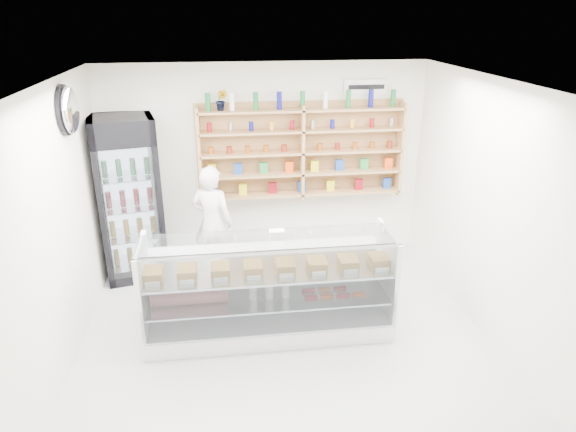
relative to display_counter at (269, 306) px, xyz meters
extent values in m
plane|color=silver|center=(0.16, -0.48, -0.33)|extent=(5.00, 5.00, 0.00)
plane|color=white|center=(0.16, -0.48, 2.47)|extent=(5.00, 5.00, 0.00)
plane|color=white|center=(0.16, 2.02, 1.07)|extent=(4.50, 0.00, 4.50)
plane|color=white|center=(0.16, -2.98, 1.07)|extent=(4.50, 0.00, 4.50)
plane|color=white|center=(-2.09, -0.48, 1.07)|extent=(0.00, 5.00, 5.00)
plane|color=white|center=(2.41, -0.48, 1.07)|extent=(0.00, 5.00, 5.00)
cube|color=white|center=(0.00, -0.01, -0.22)|extent=(2.73, 0.77, 0.23)
cube|color=white|center=(0.00, 0.34, 0.18)|extent=(2.73, 0.05, 0.57)
cube|color=silver|center=(0.00, -0.01, 0.13)|extent=(2.62, 0.68, 0.02)
cube|color=silver|center=(0.00, -0.01, 0.47)|extent=(2.67, 0.71, 0.02)
cube|color=silver|center=(0.00, -0.38, 0.37)|extent=(2.67, 0.11, 0.95)
cube|color=silver|center=(0.00, -0.06, 0.85)|extent=(2.67, 0.54, 0.01)
imported|color=white|center=(-0.61, 1.39, 0.46)|extent=(0.68, 0.59, 1.59)
cube|color=black|center=(-1.69, 1.66, 0.76)|extent=(0.93, 0.92, 2.19)
cube|color=#2C053D|center=(-1.77, 1.31, 1.69)|extent=(0.76, 0.19, 0.31)
cube|color=silver|center=(-1.77, 1.29, 0.66)|extent=(0.65, 0.15, 1.73)
cube|color=tan|center=(-0.74, 1.86, 1.26)|extent=(0.04, 0.28, 1.33)
cube|color=tan|center=(0.66, 1.86, 1.26)|extent=(0.04, 0.28, 1.33)
cube|color=tan|center=(2.06, 1.86, 1.26)|extent=(0.04, 0.28, 1.33)
cube|color=tan|center=(0.66, 1.86, 0.67)|extent=(2.80, 0.28, 0.03)
cube|color=tan|center=(0.66, 1.86, 0.97)|extent=(2.80, 0.28, 0.03)
cube|color=tan|center=(0.66, 1.86, 1.27)|extent=(2.80, 0.28, 0.03)
cube|color=tan|center=(0.66, 1.86, 1.57)|extent=(2.80, 0.28, 0.03)
cube|color=tan|center=(0.66, 1.86, 1.85)|extent=(2.80, 0.28, 0.03)
imported|color=#1E6626|center=(-0.42, 1.86, 2.00)|extent=(0.18, 0.16, 0.28)
ellipsoid|color=silver|center=(-2.01, 0.72, 2.12)|extent=(0.15, 0.50, 0.50)
cube|color=white|center=(1.56, 1.99, 2.12)|extent=(0.62, 0.03, 0.20)
camera|label=1|loc=(-0.44, -4.96, 3.11)|focal=32.00mm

